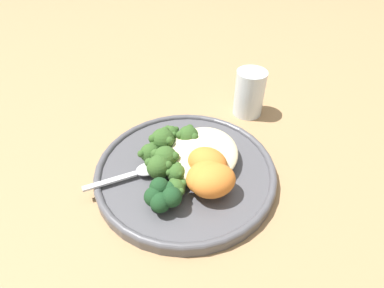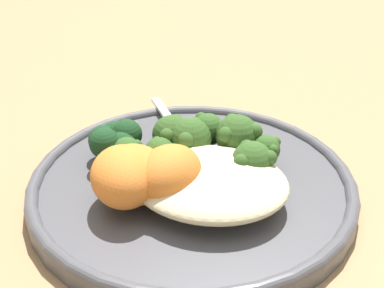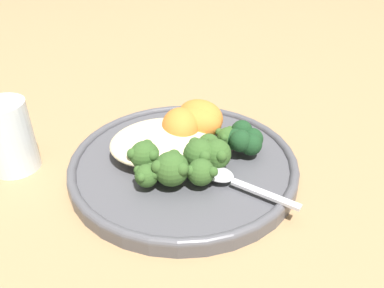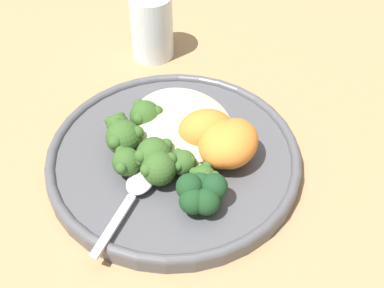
# 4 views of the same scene
# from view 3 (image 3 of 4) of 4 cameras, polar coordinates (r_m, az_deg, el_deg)

# --- Properties ---
(ground_plane) EXTENTS (4.00, 4.00, 0.00)m
(ground_plane) POSITION_cam_3_polar(r_m,az_deg,el_deg) (0.50, -0.21, -3.71)
(ground_plane) COLOR #9E7A51
(plate) EXTENTS (0.30, 0.30, 0.02)m
(plate) POSITION_cam_3_polar(r_m,az_deg,el_deg) (0.49, -1.22, -3.00)
(plate) COLOR #4C4C51
(plate) RESTS_ON ground_plane
(quinoa_mound) EXTENTS (0.13, 0.11, 0.03)m
(quinoa_mound) POSITION_cam_3_polar(r_m,az_deg,el_deg) (0.49, -4.79, 0.46)
(quinoa_mound) COLOR beige
(quinoa_mound) RESTS_ON plate
(broccoli_stalk_0) EXTENTS (0.10, 0.06, 0.04)m
(broccoli_stalk_0) POSITION_cam_3_polar(r_m,az_deg,el_deg) (0.46, -6.30, -1.48)
(broccoli_stalk_0) COLOR #8EB25B
(broccoli_stalk_0) RESTS_ON plate
(broccoli_stalk_1) EXTENTS (0.09, 0.09, 0.03)m
(broccoli_stalk_1) POSITION_cam_3_polar(r_m,az_deg,el_deg) (0.45, -5.16, -3.08)
(broccoli_stalk_1) COLOR #8EB25B
(broccoli_stalk_1) RESTS_ON plate
(broccoli_stalk_2) EXTENTS (0.07, 0.11, 0.04)m
(broccoli_stalk_2) POSITION_cam_3_polar(r_m,az_deg,el_deg) (0.44, -2.89, -2.87)
(broccoli_stalk_2) COLOR #8EB25B
(broccoli_stalk_2) RESTS_ON plate
(broccoli_stalk_3) EXTENTS (0.03, 0.11, 0.03)m
(broccoli_stalk_3) POSITION_cam_3_polar(r_m,az_deg,el_deg) (0.44, 0.68, -3.53)
(broccoli_stalk_3) COLOR #8EB25B
(broccoli_stalk_3) RESTS_ON plate
(broccoli_stalk_4) EXTENTS (0.04, 0.09, 0.04)m
(broccoli_stalk_4) POSITION_cam_3_polar(r_m,az_deg,el_deg) (0.46, 0.53, -1.48)
(broccoli_stalk_4) COLOR #8EB25B
(broccoli_stalk_4) RESTS_ON plate
(broccoli_stalk_5) EXTENTS (0.07, 0.10, 0.04)m
(broccoli_stalk_5) POSITION_cam_3_polar(r_m,az_deg,el_deg) (0.47, 2.47, -1.22)
(broccoli_stalk_5) COLOR #8EB25B
(broccoli_stalk_5) RESTS_ON plate
(broccoli_stalk_6) EXTENTS (0.07, 0.06, 0.03)m
(broccoli_stalk_6) POSITION_cam_3_polar(r_m,az_deg,el_deg) (0.49, 1.14, -0.02)
(broccoli_stalk_6) COLOR #8EB25B
(broccoli_stalk_6) RESTS_ON plate
(broccoli_stalk_7) EXTENTS (0.08, 0.04, 0.03)m
(broccoli_stalk_7) POSITION_cam_3_polar(r_m,az_deg,el_deg) (0.50, 4.32, 0.86)
(broccoli_stalk_7) COLOR #8EB25B
(broccoli_stalk_7) RESTS_ON plate
(sweet_potato_chunk_0) EXTENTS (0.08, 0.09, 0.05)m
(sweet_potato_chunk_0) POSITION_cam_3_polar(r_m,az_deg,el_deg) (0.53, 1.28, 4.16)
(sweet_potato_chunk_0) COLOR orange
(sweet_potato_chunk_0) RESTS_ON plate
(sweet_potato_chunk_1) EXTENTS (0.09, 0.08, 0.04)m
(sweet_potato_chunk_1) POSITION_cam_3_polar(r_m,az_deg,el_deg) (0.52, 0.89, 3.41)
(sweet_potato_chunk_1) COLOR orange
(sweet_potato_chunk_1) RESTS_ON plate
(sweet_potato_chunk_2) EXTENTS (0.06, 0.07, 0.04)m
(sweet_potato_chunk_2) POSITION_cam_3_polar(r_m,az_deg,el_deg) (0.52, 0.48, 3.57)
(sweet_potato_chunk_2) COLOR orange
(sweet_potato_chunk_2) RESTS_ON plate
(sweet_potato_chunk_3) EXTENTS (0.07, 0.08, 0.05)m
(sweet_potato_chunk_3) POSITION_cam_3_polar(r_m,az_deg,el_deg) (0.51, -2.07, 2.70)
(sweet_potato_chunk_3) COLOR orange
(sweet_potato_chunk_3) RESTS_ON plate
(kale_tuft) EXTENTS (0.05, 0.05, 0.04)m
(kale_tuft) POSITION_cam_3_polar(r_m,az_deg,el_deg) (0.49, 7.98, 0.75)
(kale_tuft) COLOR #193D1E
(kale_tuft) RESTS_ON plate
(spoon) EXTENTS (0.09, 0.11, 0.01)m
(spoon) POSITION_cam_3_polar(r_m,az_deg,el_deg) (0.45, 5.50, -5.20)
(spoon) COLOR silver
(spoon) RESTS_ON plate
(water_glass) EXTENTS (0.06, 0.06, 0.10)m
(water_glass) POSITION_cam_3_polar(r_m,az_deg,el_deg) (0.53, -26.14, 1.01)
(water_glass) COLOR silver
(water_glass) RESTS_ON ground_plane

